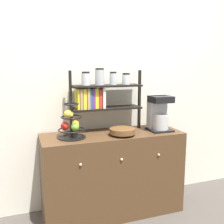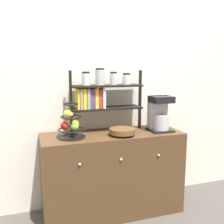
# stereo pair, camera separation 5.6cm
# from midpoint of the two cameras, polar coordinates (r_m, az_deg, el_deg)

# --- Properties ---
(ground_plane) EXTENTS (12.00, 12.00, 0.00)m
(ground_plane) POSITION_cam_midpoint_polar(r_m,az_deg,el_deg) (2.63, 2.52, -23.23)
(ground_plane) COLOR #47423D
(wall_back) EXTENTS (7.00, 0.05, 2.60)m
(wall_back) POSITION_cam_midpoint_polar(r_m,az_deg,el_deg) (2.69, -1.19, 6.97)
(wall_back) COLOR silver
(wall_back) RESTS_ON ground_plane
(sideboard) EXTENTS (1.34, 0.49, 0.81)m
(sideboard) POSITION_cam_midpoint_polar(r_m,az_deg,el_deg) (2.64, 0.72, -13.20)
(sideboard) COLOR #4C331E
(sideboard) RESTS_ON ground_plane
(coffee_maker) EXTENTS (0.22, 0.22, 0.35)m
(coffee_maker) POSITION_cam_midpoint_polar(r_m,az_deg,el_deg) (2.64, 10.88, -0.36)
(coffee_maker) COLOR black
(coffee_maker) RESTS_ON sideboard
(fruit_stand) EXTENTS (0.24, 0.24, 0.37)m
(fruit_stand) POSITION_cam_midpoint_polar(r_m,az_deg,el_deg) (2.35, -8.21, -2.64)
(fruit_stand) COLOR black
(fruit_stand) RESTS_ON sideboard
(wooden_bowl) EXTENTS (0.24, 0.24, 0.07)m
(wooden_bowl) POSITION_cam_midpoint_polar(r_m,az_deg,el_deg) (2.42, 2.91, -4.22)
(wooden_bowl) COLOR brown
(wooden_bowl) RESTS_ON sideboard
(shelf_hutch) EXTENTS (0.73, 0.20, 0.62)m
(shelf_hutch) POSITION_cam_midpoint_polar(r_m,az_deg,el_deg) (2.53, -2.10, 4.05)
(shelf_hutch) COLOR black
(shelf_hutch) RESTS_ON sideboard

